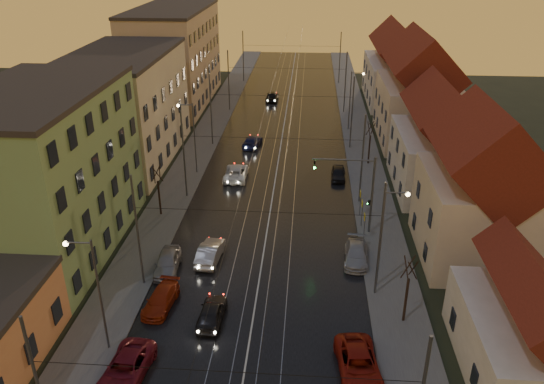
% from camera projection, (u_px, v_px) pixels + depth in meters
% --- Properties ---
extents(ground, '(160.00, 160.00, 0.00)m').
position_uv_depth(ground, '(243.00, 380.00, 31.22)').
color(ground, black).
rests_on(ground, ground).
extents(road, '(16.00, 120.00, 0.04)m').
position_uv_depth(road, '(281.00, 144.00, 67.21)').
color(road, black).
rests_on(road, ground).
extents(sidewalk_left, '(4.00, 120.00, 0.15)m').
position_uv_depth(sidewalk_left, '(203.00, 141.00, 67.83)').
color(sidewalk_left, '#4C4C4C').
rests_on(sidewalk_left, ground).
extents(sidewalk_right, '(4.00, 120.00, 0.15)m').
position_uv_depth(sidewalk_right, '(360.00, 145.00, 66.54)').
color(sidewalk_right, '#4C4C4C').
rests_on(sidewalk_right, ground).
extents(tram_rail_0, '(0.06, 120.00, 0.03)m').
position_uv_depth(tram_rail_0, '(264.00, 143.00, 67.34)').
color(tram_rail_0, gray).
rests_on(tram_rail_0, road).
extents(tram_rail_1, '(0.06, 120.00, 0.03)m').
position_uv_depth(tram_rail_1, '(275.00, 143.00, 67.24)').
color(tram_rail_1, gray).
rests_on(tram_rail_1, road).
extents(tram_rail_2, '(0.06, 120.00, 0.03)m').
position_uv_depth(tram_rail_2, '(287.00, 144.00, 67.15)').
color(tram_rail_2, gray).
rests_on(tram_rail_2, road).
extents(tram_rail_3, '(0.06, 120.00, 0.03)m').
position_uv_depth(tram_rail_3, '(298.00, 144.00, 67.05)').
color(tram_rail_3, gray).
rests_on(tram_rail_3, road).
extents(apartment_left_1, '(10.00, 18.00, 13.00)m').
position_uv_depth(apartment_left_1, '(44.00, 175.00, 42.14)').
color(apartment_left_1, '#72915C').
rests_on(apartment_left_1, ground).
extents(apartment_left_2, '(10.00, 20.00, 12.00)m').
position_uv_depth(apartment_left_2, '(125.00, 109.00, 60.35)').
color(apartment_left_2, beige).
rests_on(apartment_left_2, ground).
extents(apartment_left_3, '(10.00, 24.00, 14.00)m').
position_uv_depth(apartment_left_3, '(175.00, 58.00, 81.52)').
color(apartment_left_3, tan).
rests_on(apartment_left_3, ground).
extents(house_right_0, '(8.16, 10.20, 5.80)m').
position_uv_depth(house_right_0, '(538.00, 332.00, 30.67)').
color(house_right_0, beige).
rests_on(house_right_0, ground).
extents(house_right_1, '(8.67, 10.20, 10.80)m').
position_uv_depth(house_right_1, '(481.00, 195.00, 41.28)').
color(house_right_1, beige).
rests_on(house_right_1, ground).
extents(house_right_2, '(9.18, 12.24, 9.20)m').
position_uv_depth(house_right_2, '(443.00, 146.00, 53.33)').
color(house_right_2, beige).
rests_on(house_right_2, ground).
extents(house_right_3, '(9.18, 14.28, 11.50)m').
position_uv_depth(house_right_3, '(418.00, 95.00, 66.32)').
color(house_right_3, beige).
rests_on(house_right_3, ground).
extents(house_right_4, '(9.18, 16.32, 10.00)m').
position_uv_depth(house_right_4, '(397.00, 70.00, 82.85)').
color(house_right_4, beige).
rests_on(house_right_4, ground).
extents(catenary_pole_l_1, '(0.16, 0.16, 9.00)m').
position_uv_depth(catenary_pole_l_1, '(138.00, 232.00, 37.93)').
color(catenary_pole_l_1, '#595B60').
rests_on(catenary_pole_l_1, ground).
extents(catenary_pole_r_1, '(0.16, 0.16, 9.00)m').
position_uv_depth(catenary_pole_r_1, '(380.00, 241.00, 36.83)').
color(catenary_pole_r_1, '#595B60').
rests_on(catenary_pole_r_1, ground).
extents(catenary_pole_l_2, '(0.16, 0.16, 9.00)m').
position_uv_depth(catenary_pole_l_2, '(184.00, 155.00, 51.43)').
color(catenary_pole_l_2, '#595B60').
rests_on(catenary_pole_l_2, ground).
extents(catenary_pole_r_2, '(0.16, 0.16, 9.00)m').
position_uv_depth(catenary_pole_r_2, '(362.00, 160.00, 50.33)').
color(catenary_pole_r_2, '#595B60').
rests_on(catenary_pole_r_2, ground).
extents(catenary_pole_l_3, '(0.16, 0.16, 9.00)m').
position_uv_depth(catenary_pole_l_3, '(211.00, 110.00, 64.93)').
color(catenary_pole_l_3, '#595B60').
rests_on(catenary_pole_l_3, ground).
extents(catenary_pole_r_3, '(0.16, 0.16, 9.00)m').
position_uv_depth(catenary_pole_r_3, '(352.00, 113.00, 63.82)').
color(catenary_pole_r_3, '#595B60').
rests_on(catenary_pole_r_3, ground).
extents(catenary_pole_l_4, '(0.16, 0.16, 9.00)m').
position_uv_depth(catenary_pole_l_4, '(229.00, 81.00, 78.43)').
color(catenary_pole_l_4, '#595B60').
rests_on(catenary_pole_l_4, ground).
extents(catenary_pole_r_4, '(0.16, 0.16, 9.00)m').
position_uv_depth(catenary_pole_r_4, '(345.00, 83.00, 77.32)').
color(catenary_pole_r_4, '#595B60').
rests_on(catenary_pole_r_4, ground).
extents(catenary_pole_l_5, '(0.16, 0.16, 9.00)m').
position_uv_depth(catenary_pole_l_5, '(243.00, 57.00, 94.62)').
color(catenary_pole_l_5, '#595B60').
rests_on(catenary_pole_l_5, ground).
extents(catenary_pole_r_5, '(0.16, 0.16, 9.00)m').
position_uv_depth(catenary_pole_r_5, '(340.00, 58.00, 93.52)').
color(catenary_pole_r_5, '#595B60').
rests_on(catenary_pole_r_5, ground).
extents(street_lamp_0, '(1.75, 0.32, 8.00)m').
position_uv_depth(street_lamp_0, '(93.00, 285.00, 31.50)').
color(street_lamp_0, '#595B60').
rests_on(street_lamp_0, ground).
extents(street_lamp_1, '(1.75, 0.32, 8.00)m').
position_uv_depth(street_lamp_1, '(386.00, 230.00, 37.53)').
color(street_lamp_1, '#595B60').
rests_on(street_lamp_1, ground).
extents(street_lamp_2, '(1.75, 0.32, 8.00)m').
position_uv_depth(street_lamp_2, '(191.00, 131.00, 56.70)').
color(street_lamp_2, '#595B60').
rests_on(street_lamp_2, ground).
extents(street_lamp_3, '(1.75, 0.32, 8.00)m').
position_uv_depth(street_lamp_3, '(353.00, 95.00, 69.92)').
color(street_lamp_3, '#595B60').
rests_on(street_lamp_3, ground).
extents(traffic_light_mast, '(5.30, 0.32, 7.20)m').
position_uv_depth(traffic_light_mast, '(361.00, 185.00, 44.92)').
color(traffic_light_mast, '#595B60').
rests_on(traffic_light_mast, ground).
extents(bare_tree_0, '(1.09, 1.09, 5.11)m').
position_uv_depth(bare_tree_0, '(159.00, 191.00, 48.80)').
color(bare_tree_0, black).
rests_on(bare_tree_0, ground).
extents(bare_tree_1, '(1.09, 1.09, 5.11)m').
position_uv_depth(bare_tree_1, '(407.00, 292.00, 34.90)').
color(bare_tree_1, black).
rests_on(bare_tree_1, ground).
extents(bare_tree_2, '(1.09, 1.09, 5.11)m').
position_uv_depth(bare_tree_2, '(370.00, 144.00, 60.08)').
color(bare_tree_2, black).
rests_on(bare_tree_2, ground).
extents(driving_car_0, '(1.76, 4.11, 1.38)m').
position_uv_depth(driving_car_0, '(212.00, 312.00, 35.79)').
color(driving_car_0, black).
rests_on(driving_car_0, ground).
extents(driving_car_1, '(1.90, 4.59, 1.48)m').
position_uv_depth(driving_car_1, '(210.00, 252.00, 42.59)').
color(driving_car_1, '#99989D').
rests_on(driving_car_1, ground).
extents(driving_car_2, '(2.41, 5.08, 1.40)m').
position_uv_depth(driving_car_2, '(236.00, 172.00, 57.21)').
color(driving_car_2, silver).
rests_on(driving_car_2, ground).
extents(driving_car_3, '(2.43, 4.84, 1.35)m').
position_uv_depth(driving_car_3, '(252.00, 141.00, 66.06)').
color(driving_car_3, '#151A41').
rests_on(driving_car_3, ground).
extents(driving_car_4, '(1.98, 4.62, 1.55)m').
position_uv_depth(driving_car_4, '(272.00, 96.00, 84.76)').
color(driving_car_4, black).
rests_on(driving_car_4, ground).
extents(parked_left_1, '(2.71, 5.17, 1.39)m').
position_uv_depth(parked_left_1, '(126.00, 369.00, 31.05)').
color(parked_left_1, maroon).
rests_on(parked_left_1, ground).
extents(parked_left_2, '(2.17, 4.38, 1.22)m').
position_uv_depth(parked_left_2, '(161.00, 300.00, 37.18)').
color(parked_left_2, maroon).
rests_on(parked_left_2, ground).
extents(parked_left_3, '(2.06, 4.47, 1.48)m').
position_uv_depth(parked_left_3, '(167.00, 262.00, 41.25)').
color(parked_left_3, '#949398').
rests_on(parked_left_3, ground).
extents(parked_right_0, '(2.88, 5.39, 1.44)m').
position_uv_depth(parked_right_0, '(358.00, 365.00, 31.35)').
color(parked_right_0, maroon).
rests_on(parked_right_0, ground).
extents(parked_right_1, '(2.20, 4.67, 1.32)m').
position_uv_depth(parked_right_1, '(356.00, 254.00, 42.50)').
color(parked_right_1, '#A7A8AD').
rests_on(parked_right_1, ground).
extents(parked_right_2, '(1.63, 3.77, 1.27)m').
position_uv_depth(parked_right_2, '(338.00, 173.00, 57.15)').
color(parked_right_2, black).
rests_on(parked_right_2, ground).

